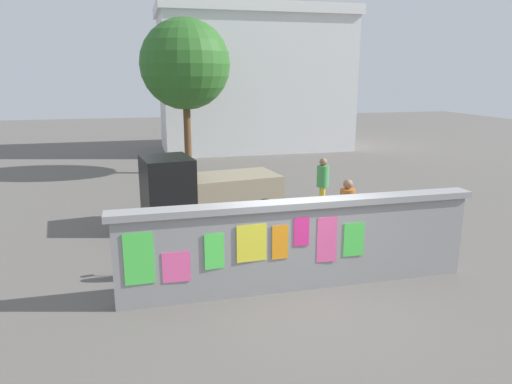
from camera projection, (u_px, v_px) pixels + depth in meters
ground at (223, 190)px, 16.48m from camera, size 60.00×60.00×0.00m
poster_wall at (300, 244)px, 8.73m from camera, size 6.84×0.42×1.69m
auto_rickshaw_truck at (205, 190)px, 12.67m from camera, size 3.78×2.00×1.85m
motorcycle at (287, 242)px, 10.02m from camera, size 1.90×0.56×0.87m
bicycle_near at (159, 258)px, 9.41m from camera, size 1.69×0.47×0.95m
person_walking at (323, 180)px, 13.45m from camera, size 0.38×0.38×1.62m
person_bystander at (347, 207)px, 10.75m from camera, size 0.48×0.48×1.62m
tree_roadside at (185, 65)px, 18.32m from camera, size 3.48×3.48×6.02m
building_background at (255, 79)px, 24.89m from camera, size 9.92×4.92×7.24m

